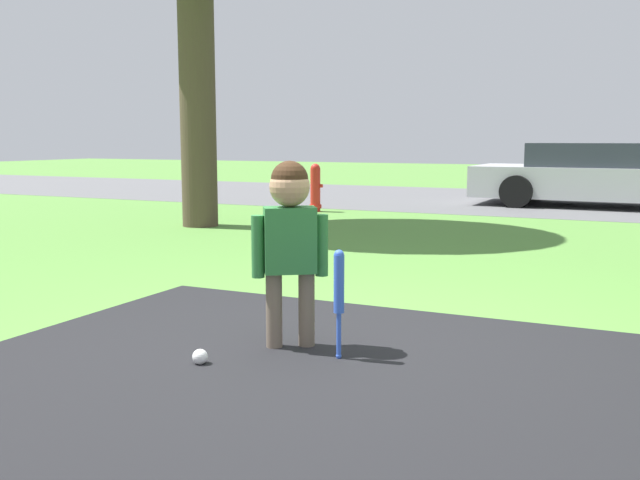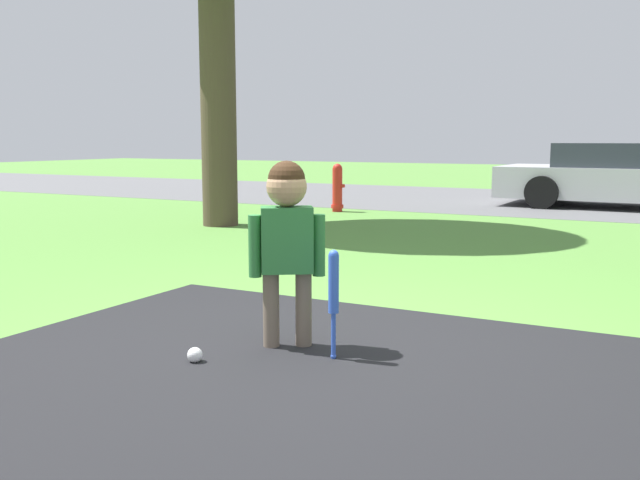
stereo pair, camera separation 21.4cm
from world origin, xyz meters
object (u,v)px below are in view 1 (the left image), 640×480
child (290,228)px  fire_hydrant (315,188)px  sports_ball (200,357)px  baseball_bat (339,289)px  parked_car (606,176)px

child → fire_hydrant: (-3.22, 7.06, -0.31)m
child → sports_ball: bearing=-153.5°
child → baseball_bat: (0.35, -0.09, -0.30)m
child → parked_car: size_ratio=0.23×
sports_ball → child: bearing=60.0°
sports_ball → fire_hydrant: (-2.94, 7.55, 0.34)m
child → parked_car: (1.05, 9.98, -0.16)m
sports_ball → fire_hydrant: fire_hydrant is taller
sports_ball → baseball_bat: bearing=32.6°
child → baseball_bat: bearing=-48.5°
baseball_bat → sports_ball: bearing=-147.4°
fire_hydrant → parked_car: size_ratio=0.17×
parked_car → fire_hydrant: bearing=-144.7°
baseball_bat → sports_ball: (-0.63, -0.40, -0.35)m
parked_car → baseball_bat: bearing=-93.0°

